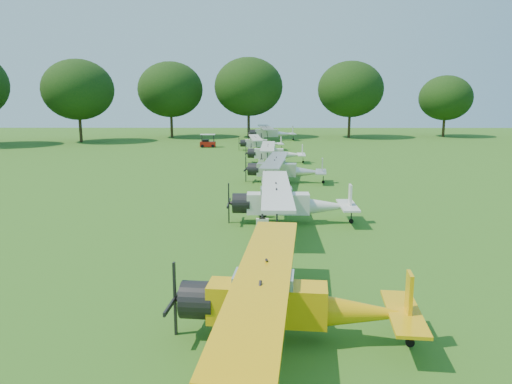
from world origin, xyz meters
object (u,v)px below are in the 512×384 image
aircraft_2 (286,298)px  aircraft_3 (288,200)px  aircraft_5 (273,152)px  aircraft_7 (270,132)px  aircraft_4 (283,168)px  golf_cart (207,143)px  aircraft_6 (259,142)px

aircraft_2 → aircraft_3: (0.81, 13.41, -0.01)m
aircraft_5 → aircraft_7: size_ratio=0.85×
aircraft_2 → aircraft_4: (1.14, 26.33, -0.11)m
aircraft_5 → golf_cart: size_ratio=4.77×
aircraft_6 → golf_cart: aircraft_6 is taller
aircraft_5 → aircraft_7: (0.19, 24.96, 0.19)m
aircraft_2 → aircraft_5: 38.02m
aircraft_6 → golf_cart: size_ratio=4.38×
aircraft_4 → golf_cart: aircraft_4 is taller
aircraft_2 → aircraft_6: aircraft_2 is taller
aircraft_7 → aircraft_3: bearing=-94.9°
aircraft_2 → golf_cart: bearing=104.2°
aircraft_6 → golf_cart: bearing=149.5°
aircraft_5 → golf_cart: aircraft_5 is taller
aircraft_2 → aircraft_6: 49.88m
aircraft_3 → aircraft_4: size_ratio=1.08×
aircraft_2 → aircraft_3: 13.44m
aircraft_4 → aircraft_7: bearing=97.3°
aircraft_4 → aircraft_7: aircraft_7 is taller
aircraft_4 → aircraft_6: 23.62m
aircraft_6 → aircraft_2: bearing=-93.4°
aircraft_4 → aircraft_5: aircraft_4 is taller
aircraft_7 → golf_cart: aircraft_7 is taller
aircraft_4 → aircraft_6: bearing=101.4°
aircraft_3 → aircraft_5: (-0.10, 24.61, -0.16)m
aircraft_2 → aircraft_5: bearing=94.9°
aircraft_4 → aircraft_7: (-0.23, 36.65, 0.13)m
golf_cart → aircraft_3: bearing=-79.4°
aircraft_7 → aircraft_2: bearing=-95.6°
aircraft_2 → golf_cart: size_ratio=5.50×
golf_cart → aircraft_6: bearing=-27.8°
aircraft_4 → aircraft_5: 11.70m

